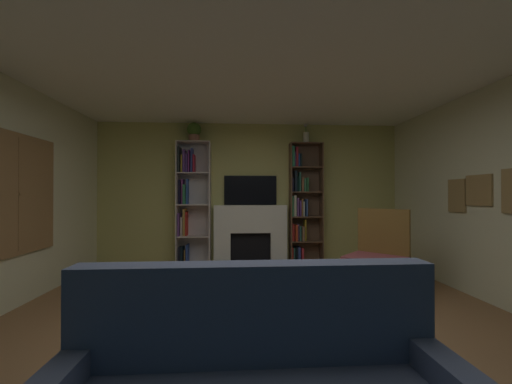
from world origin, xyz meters
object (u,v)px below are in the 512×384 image
at_px(armchair, 378,252).
at_px(coffee_table, 250,325).
at_px(fireplace, 251,234).
at_px(tv, 250,190).
at_px(potted_plant, 194,132).
at_px(bookshelf_right, 302,206).
at_px(bookshelf_left, 190,203).
at_px(vase_with_flowers, 306,136).

xyz_separation_m(armchair, coffee_table, (-1.79, -1.73, -0.18)).
xyz_separation_m(fireplace, tv, (0.00, 0.07, 0.81)).
distance_m(tv, coffee_table, 3.57).
xyz_separation_m(fireplace, potted_plant, (-1.03, -0.05, 1.87)).
bearing_deg(bookshelf_right, bookshelf_left, -179.63).
bearing_deg(tv, vase_with_flowers, -6.72).
bearing_deg(vase_with_flowers, coffee_table, -109.56).
distance_m(bookshelf_right, armchair, 1.84).
bearing_deg(tv, potted_plant, -173.33).
xyz_separation_m(bookshelf_left, vase_with_flowers, (2.12, -0.04, 1.23)).
height_order(potted_plant, vase_with_flowers, vase_with_flowers).
distance_m(tv, bookshelf_right, 1.00).
bearing_deg(bookshelf_right, coffee_table, -108.23).
distance_m(potted_plant, vase_with_flowers, 2.05).
xyz_separation_m(potted_plant, armchair, (2.67, -1.56, -1.91)).
relative_size(tv, armchair, 0.87).
distance_m(tv, armchair, 2.50).
bearing_deg(armchair, vase_with_flowers, 111.87).
bearing_deg(bookshelf_right, vase_with_flowers, -36.22).
distance_m(bookshelf_left, armchair, 3.24).
bearing_deg(tv, bookshelf_right, -4.21).
distance_m(fireplace, armchair, 2.30).
bearing_deg(potted_plant, bookshelf_right, 1.43).
bearing_deg(vase_with_flowers, bookshelf_left, 179.00).
xyz_separation_m(fireplace, armchair, (1.65, -1.60, -0.04)).
relative_size(tv, bookshelf_left, 0.43).
xyz_separation_m(bookshelf_left, potted_plant, (0.07, -0.04, 1.29)).
bearing_deg(coffee_table, tv, 87.58).
distance_m(bookshelf_left, coffee_table, 3.55).
distance_m(tv, vase_with_flowers, 1.44).
height_order(fireplace, bookshelf_right, bookshelf_right).
bearing_deg(potted_plant, bookshelf_left, 153.64).
bearing_deg(tv, coffee_table, -92.42).
bearing_deg(vase_with_flowers, potted_plant, 179.98).
xyz_separation_m(fireplace, bookshelf_right, (0.96, 0.00, 0.52)).
xyz_separation_m(bookshelf_right, armchair, (0.69, -1.61, -0.56)).
height_order(bookshelf_right, armchair, bookshelf_right).
bearing_deg(fireplace, potted_plant, -177.39).
height_order(tv, bookshelf_left, bookshelf_left).
distance_m(bookshelf_right, potted_plant, 2.40).
height_order(fireplace, coffee_table, fireplace).
relative_size(potted_plant, armchair, 0.31).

